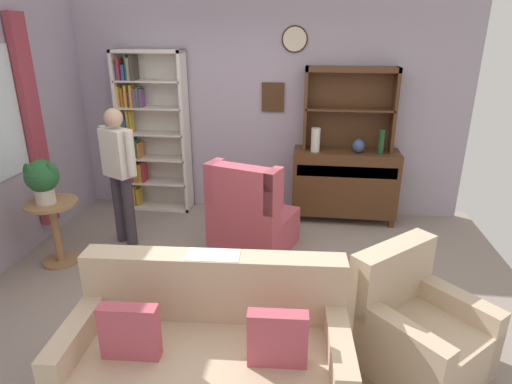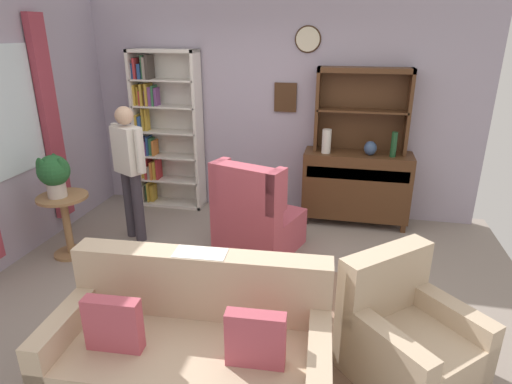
# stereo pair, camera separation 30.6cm
# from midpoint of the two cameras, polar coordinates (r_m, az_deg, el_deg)

# --- Properties ---
(ground_plane) EXTENTS (5.40, 4.60, 0.02)m
(ground_plane) POSITION_cam_midpoint_polar(r_m,az_deg,el_deg) (4.17, 0.18, -13.34)
(ground_plane) COLOR gray
(wall_back) EXTENTS (5.00, 0.09, 2.80)m
(wall_back) POSITION_cam_midpoint_polar(r_m,az_deg,el_deg) (5.63, 4.85, 11.23)
(wall_back) COLOR #A399AD
(wall_back) RESTS_ON ground_plane
(area_rug) EXTENTS (2.57, 1.71, 0.01)m
(area_rug) POSITION_cam_midpoint_polar(r_m,az_deg,el_deg) (3.89, 2.22, -15.93)
(area_rug) COLOR #846651
(area_rug) RESTS_ON ground_plane
(bookshelf) EXTENTS (0.90, 0.30, 2.10)m
(bookshelf) POSITION_cam_midpoint_polar(r_m,az_deg,el_deg) (5.92, -10.78, 8.05)
(bookshelf) COLOR silver
(bookshelf) RESTS_ON ground_plane
(sideboard) EXTENTS (1.30, 0.45, 0.92)m
(sideboard) POSITION_cam_midpoint_polar(r_m,az_deg,el_deg) (5.55, 14.64, 0.92)
(sideboard) COLOR #4C2D19
(sideboard) RESTS_ON ground_plane
(sideboard_hutch) EXTENTS (1.10, 0.26, 1.00)m
(sideboard_hutch) POSITION_cam_midpoint_polar(r_m,az_deg,el_deg) (5.41, 15.62, 11.84)
(sideboard_hutch) COLOR #4C2D19
(sideboard_hutch) RESTS_ON sideboard
(vase_tall) EXTENTS (0.11, 0.11, 0.29)m
(vase_tall) POSITION_cam_midpoint_polar(r_m,az_deg,el_deg) (5.31, 10.98, 6.61)
(vase_tall) COLOR beige
(vase_tall) RESTS_ON sideboard
(vase_round) EXTENTS (0.15, 0.15, 0.17)m
(vase_round) POSITION_cam_midpoint_polar(r_m,az_deg,el_deg) (5.35, 16.52, 5.58)
(vase_round) COLOR #33476B
(vase_round) RESTS_ON sideboard
(bottle_wine) EXTENTS (0.07, 0.07, 0.30)m
(bottle_wine) POSITION_cam_midpoint_polar(r_m,az_deg,el_deg) (5.34, 19.39, 5.94)
(bottle_wine) COLOR #194223
(bottle_wine) RESTS_ON sideboard
(couch_floral) EXTENTS (1.85, 0.96, 0.90)m
(couch_floral) POSITION_cam_midpoint_polar(r_m,az_deg,el_deg) (3.08, -5.32, -20.20)
(couch_floral) COLOR #C6AD8E
(couch_floral) RESTS_ON ground_plane
(armchair_floral) EXTENTS (1.08, 1.08, 0.88)m
(armchair_floral) POSITION_cam_midpoint_polar(r_m,az_deg,el_deg) (3.40, 21.94, -17.85)
(armchair_floral) COLOR #C6AD8E
(armchair_floral) RESTS_ON ground_plane
(wingback_chair) EXTENTS (0.99, 1.01, 1.05)m
(wingback_chair) POSITION_cam_midpoint_polar(r_m,az_deg,el_deg) (4.69, 1.84, -3.73)
(wingback_chair) COLOR #B74C5B
(wingback_chair) RESTS_ON ground_plane
(plant_stand) EXTENTS (0.52, 0.52, 0.69)m
(plant_stand) POSITION_cam_midpoint_polar(r_m,az_deg,el_deg) (4.98, -22.30, -3.35)
(plant_stand) COLOR #997047
(plant_stand) RESTS_ON ground_plane
(potted_plant_large) EXTENTS (0.32, 0.32, 0.45)m
(potted_plant_large) POSITION_cam_midpoint_polar(r_m,az_deg,el_deg) (4.79, -23.63, 2.33)
(potted_plant_large) COLOR beige
(potted_plant_large) RESTS_ON plant_stand
(person_reading) EXTENTS (0.49, 0.34, 1.56)m
(person_reading) POSITION_cam_midpoint_polar(r_m,az_deg,el_deg) (4.99, -14.77, 3.51)
(person_reading) COLOR #38333D
(person_reading) RESTS_ON ground_plane
(coffee_table) EXTENTS (0.80, 0.50, 0.42)m
(coffee_table) POSITION_cam_midpoint_polar(r_m,az_deg,el_deg) (3.68, 2.80, -11.66)
(coffee_table) COLOR #4C2D19
(coffee_table) RESTS_ON ground_plane
(book_stack) EXTENTS (0.20, 0.16, 0.09)m
(book_stack) POSITION_cam_midpoint_polar(r_m,az_deg,el_deg) (3.65, 1.61, -9.98)
(book_stack) COLOR gold
(book_stack) RESTS_ON coffee_table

